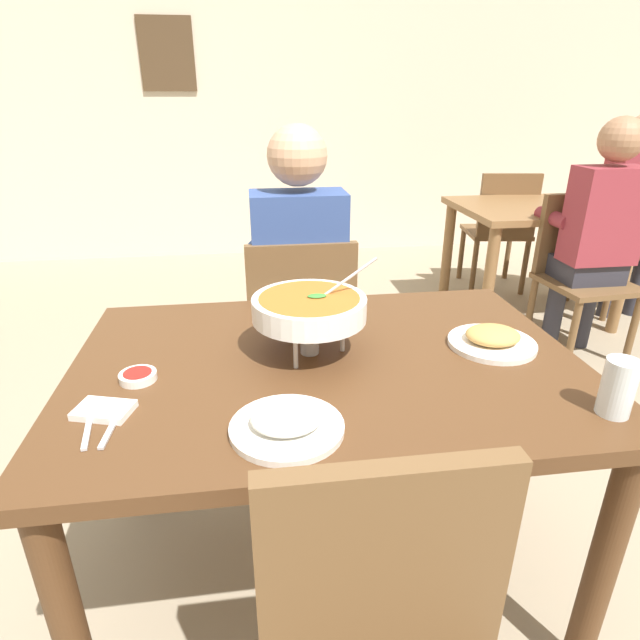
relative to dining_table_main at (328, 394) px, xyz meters
The scene contains 20 objects.
ground_plane 0.65m from the dining_table_main, ahead, with size 16.00×16.00×0.00m, color gray.
cafe_rear_partition 3.86m from the dining_table_main, 90.00° to the left, with size 10.00×0.10×3.00m, color beige.
picture_frame_hung 3.93m from the dining_table_main, 101.80° to the left, with size 0.44×0.03×0.56m, color #4C3823.
dining_table_main is the anchor object (origin of this frame).
chair_diner_main 0.76m from the dining_table_main, 90.00° to the left, with size 0.44×0.44×0.90m.
diner_main 0.78m from the dining_table_main, 90.00° to the left, with size 0.40×0.45×1.31m.
curry_bowl 0.24m from the dining_table_main, 132.09° to the left, with size 0.33×0.30×0.26m.
rice_plate 0.35m from the dining_table_main, 113.83° to the right, with size 0.24×0.24×0.06m.
appetizer_plate 0.48m from the dining_table_main, ahead, with size 0.24×0.24×0.06m.
sauce_dish 0.49m from the dining_table_main, behind, with size 0.09×0.09×0.02m.
napkin_folded 0.57m from the dining_table_main, 161.06° to the right, with size 0.12×0.08×0.02m, color white.
fork_utensil 0.60m from the dining_table_main, 157.10° to the right, with size 0.01×0.17×0.01m, color silver.
spoon_utensil 0.56m from the dining_table_main, 155.06° to the right, with size 0.01×0.17×0.01m, color silver.
drink_glass 0.69m from the dining_table_main, 30.00° to the right, with size 0.07×0.07×0.13m.
dining_table_far 2.51m from the dining_table_main, 48.81° to the left, with size 1.00×0.80×0.76m.
chair_bg_left 2.97m from the dining_table_main, 38.11° to the left, with size 0.47×0.47×0.90m.
chair_bg_middle 2.17m from the dining_table_main, 39.94° to the left, with size 0.48×0.48×0.90m.
chair_bg_right 2.93m from the dining_table_main, 55.03° to the left, with size 0.50×0.50×0.90m.
patron_bg_left 2.99m from the dining_table_main, 39.07° to the left, with size 0.40×0.45×1.31m.
patron_bg_middle 2.12m from the dining_table_main, 38.21° to the left, with size 0.40×0.45×1.31m.
Camera 1 is at (-0.19, -1.20, 1.40)m, focal length 29.06 mm.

